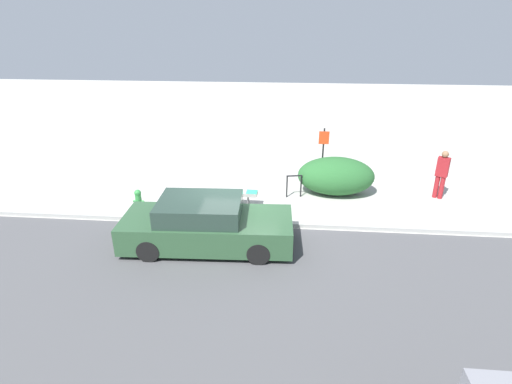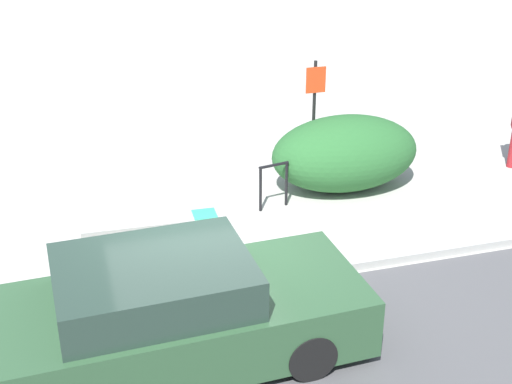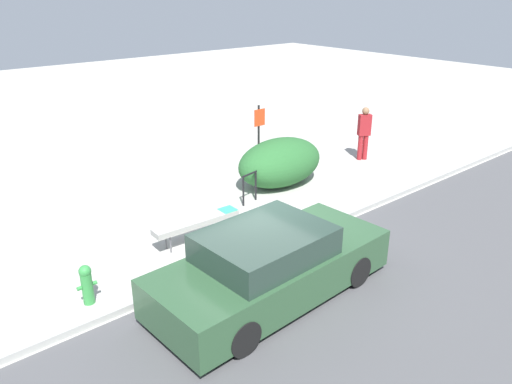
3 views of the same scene
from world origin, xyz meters
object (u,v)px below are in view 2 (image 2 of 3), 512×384
(bench, at_px, (150,224))
(bike_rack, at_px, (274,181))
(parked_car_near, at_px, (168,315))
(sign_post, at_px, (314,112))

(bench, distance_m, bike_rack, 2.40)
(bench, bearing_deg, parked_car_near, -91.70)
(parked_car_near, bearing_deg, bench, 83.89)
(bike_rack, bearing_deg, parked_car_near, -124.23)
(bench, xyz_separation_m, sign_post, (3.23, 1.69, 0.92))
(bike_rack, distance_m, parked_car_near, 4.27)
(bench, xyz_separation_m, bike_rack, (2.23, 0.89, 0.04))
(bench, height_order, parked_car_near, parked_car_near)
(bench, distance_m, parked_car_near, 2.65)
(bike_rack, distance_m, sign_post, 1.56)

